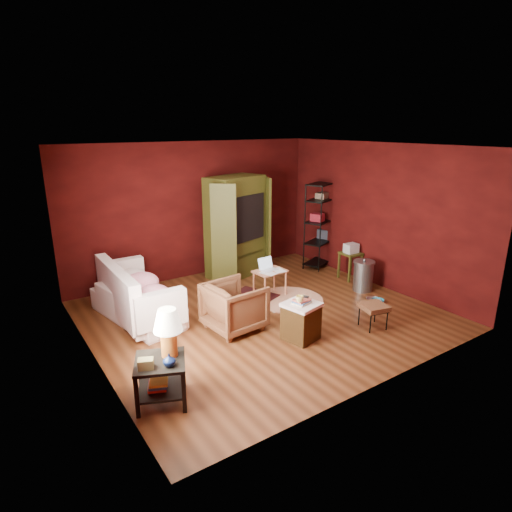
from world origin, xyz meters
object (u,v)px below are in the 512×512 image
(sofa, at_px, (136,298))
(armchair, at_px, (234,304))
(hamper, at_px, (301,320))
(side_table, at_px, (164,347))
(tv_armoire, at_px, (237,225))
(laptop_desk, at_px, (270,273))
(wire_shelving, at_px, (322,221))

(sofa, distance_m, armchair, 1.68)
(hamper, bearing_deg, armchair, 127.46)
(sofa, height_order, side_table, side_table)
(tv_armoire, bearing_deg, hamper, -119.72)
(side_table, distance_m, laptop_desk, 3.45)
(side_table, bearing_deg, sofa, 79.19)
(armchair, height_order, tv_armoire, tv_armoire)
(sofa, relative_size, wire_shelving, 0.99)
(armchair, relative_size, laptop_desk, 1.16)
(laptop_desk, distance_m, wire_shelving, 2.28)
(armchair, bearing_deg, laptop_desk, -61.86)
(side_table, xyz_separation_m, laptop_desk, (2.87, 1.91, -0.23))
(tv_armoire, height_order, wire_shelving, tv_armoire)
(laptop_desk, distance_m, tv_armoire, 1.51)
(side_table, relative_size, hamper, 1.68)
(sofa, xyz_separation_m, wire_shelving, (4.46, 0.43, 0.67))
(hamper, height_order, laptop_desk, laptop_desk)
(wire_shelving, bearing_deg, armchair, -176.09)
(tv_armoire, relative_size, wire_shelving, 1.11)
(laptop_desk, bearing_deg, wire_shelving, 18.40)
(hamper, height_order, wire_shelving, wire_shelving)
(armchair, relative_size, tv_armoire, 0.40)
(side_table, height_order, hamper, side_table)
(hamper, bearing_deg, tv_armoire, 76.38)
(side_table, bearing_deg, hamper, 6.24)
(hamper, bearing_deg, laptop_desk, 69.78)
(hamper, distance_m, tv_armoire, 3.20)
(hamper, bearing_deg, wire_shelving, 43.34)
(side_table, bearing_deg, laptop_desk, 33.63)
(sofa, xyz_separation_m, laptop_desk, (2.42, -0.41, 0.08))
(tv_armoire, bearing_deg, wire_shelving, -31.11)
(armchair, height_order, side_table, side_table)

